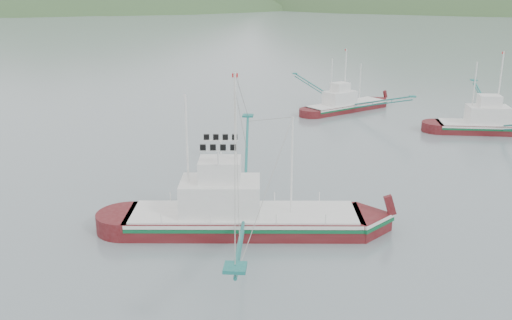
{
  "coord_description": "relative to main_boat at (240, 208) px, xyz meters",
  "views": [
    {
      "loc": [
        3.13,
        -33.92,
        15.61
      ],
      "look_at": [
        0.0,
        6.0,
        3.2
      ],
      "focal_mm": 40.0,
      "sensor_mm": 36.0,
      "label": 1
    }
  ],
  "objects": [
    {
      "name": "bg_boat_right",
      "position": [
        25.25,
        27.91,
        -0.31
      ],
      "size": [
        13.05,
        23.53,
        9.52
      ],
      "rotation": [
        0.0,
        0.0,
        -0.02
      ],
      "color": "#4E0D10",
      "rests_on": "ground"
    },
    {
      "name": "ridge_distant",
      "position": [
        30.61,
        559.46,
        -1.61
      ],
      "size": [
        960.0,
        400.0,
        240.0
      ],
      "primitive_type": "ellipsoid",
      "color": "slate",
      "rests_on": "ground"
    },
    {
      "name": "headland_left",
      "position": [
        -179.39,
        359.46,
        -1.61
      ],
      "size": [
        448.0,
        308.0,
        210.0
      ],
      "primitive_type": "ellipsoid",
      "color": "#33522A",
      "rests_on": "ground"
    },
    {
      "name": "main_boat",
      "position": [
        0.0,
        0.0,
        0.0
      ],
      "size": [
        15.62,
        27.81,
        11.26
      ],
      "rotation": [
        0.0,
        0.0,
        0.07
      ],
      "color": "#4E0D10",
      "rests_on": "ground"
    },
    {
      "name": "bg_boat_far",
      "position": [
        9.61,
        38.07,
        0.21
      ],
      "size": [
        16.53,
        18.24,
        8.51
      ],
      "rotation": [
        0.0,
        0.0,
        0.69
      ],
      "color": "#4E0D10",
      "rests_on": "ground"
    },
    {
      "name": "ground",
      "position": [
        0.61,
        -0.54,
        -1.61
      ],
      "size": [
        1200.0,
        1200.0,
        0.0
      ],
      "primitive_type": "plane",
      "color": "slate",
      "rests_on": "ground"
    }
  ]
}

